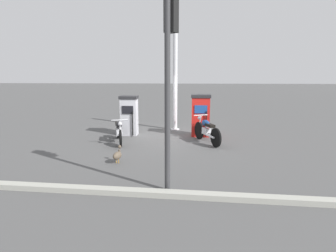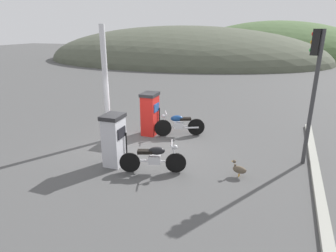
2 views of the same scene
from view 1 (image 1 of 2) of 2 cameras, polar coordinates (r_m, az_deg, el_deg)
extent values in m
plane|color=#4C4C4C|center=(11.43, -0.83, -2.25)|extent=(120.00, 120.00, 0.00)
cube|color=silver|center=(11.83, -7.75, 1.79)|extent=(0.53, 0.66, 1.50)
cube|color=black|center=(11.52, -8.08, 3.21)|extent=(0.03, 0.46, 0.32)
cube|color=#262628|center=(11.74, -7.85, 5.70)|extent=(0.58, 0.73, 0.12)
cylinder|color=black|center=(11.53, -7.10, 0.45)|extent=(0.04, 0.04, 0.97)
cube|color=red|center=(11.59, 6.51, 1.81)|extent=(0.54, 0.72, 1.57)
cube|color=#1E478C|center=(11.27, 6.59, 3.33)|extent=(0.04, 0.50, 0.32)
cube|color=#262628|center=(11.50, 6.60, 5.97)|extent=(0.59, 0.79, 0.12)
cylinder|color=black|center=(11.33, 7.61, 0.38)|extent=(0.04, 0.04, 1.02)
cylinder|color=black|center=(10.02, -9.48, -2.43)|extent=(0.60, 0.24, 0.61)
cylinder|color=black|center=(11.34, -10.02, -0.93)|extent=(0.60, 0.24, 0.61)
cube|color=silver|center=(10.61, -9.76, -1.16)|extent=(0.40, 0.30, 0.24)
cylinder|color=silver|center=(10.67, -9.77, -1.37)|extent=(0.98, 0.36, 0.05)
ellipsoid|color=black|center=(10.49, -9.78, 0.26)|extent=(0.52, 0.36, 0.24)
cube|color=black|center=(10.83, -9.91, 0.42)|extent=(0.48, 0.33, 0.10)
cylinder|color=silver|center=(10.00, -9.55, -0.70)|extent=(0.26, 0.12, 0.57)
cylinder|color=silver|center=(10.02, -9.64, 1.18)|extent=(0.21, 0.54, 0.04)
sphere|color=silver|center=(9.94, -9.57, 0.41)|extent=(0.18, 0.18, 0.14)
cylinder|color=silver|center=(11.15, -9.33, -1.00)|extent=(0.54, 0.24, 0.07)
cylinder|color=black|center=(11.11, 6.22, -0.91)|extent=(0.64, 0.33, 0.67)
cylinder|color=black|center=(9.97, 9.54, -2.32)|extent=(0.64, 0.33, 0.67)
cube|color=silver|center=(10.56, 7.67, -0.99)|extent=(0.41, 0.33, 0.24)
cylinder|color=silver|center=(10.52, 7.79, -1.31)|extent=(0.93, 0.45, 0.05)
ellipsoid|color=navy|center=(10.56, 7.54, 0.57)|extent=(0.53, 0.40, 0.24)
cube|color=black|center=(10.27, 8.40, 0.09)|extent=(0.48, 0.36, 0.10)
cylinder|color=silver|center=(11.02, 6.34, 0.58)|extent=(0.26, 0.14, 0.57)
cylinder|color=silver|center=(10.90, 6.56, 2.17)|extent=(0.26, 0.53, 0.04)
sphere|color=silver|center=(11.00, 6.31, 1.62)|extent=(0.18, 0.18, 0.14)
cylinder|color=silver|center=(10.08, 8.39, -2.03)|extent=(0.53, 0.29, 0.07)
ellipsoid|color=brown|center=(8.27, -10.11, -5.85)|extent=(0.43, 0.28, 0.22)
cylinder|color=brown|center=(8.37, -9.70, -5.18)|extent=(0.07, 0.07, 0.15)
sphere|color=brown|center=(8.35, -9.64, -4.12)|extent=(0.12, 0.12, 0.10)
cone|color=orange|center=(8.41, -9.44, -4.05)|extent=(0.07, 0.06, 0.04)
cone|color=brown|center=(8.11, -10.68, -5.96)|extent=(0.09, 0.09, 0.08)
cylinder|color=orange|center=(8.33, -10.31, -6.91)|extent=(0.02, 0.02, 0.11)
cylinder|color=orange|center=(8.30, -9.84, -6.96)|extent=(0.02, 0.02, 0.11)
cylinder|color=#38383A|center=(5.90, -0.12, 5.64)|extent=(0.16, 0.16, 4.05)
cube|color=black|center=(6.11, 0.65, 21.47)|extent=(0.29, 0.31, 0.72)
sphere|color=red|center=(6.24, 1.19, 23.30)|extent=(0.20, 0.20, 0.15)
sphere|color=orange|center=(6.19, 1.18, 21.32)|extent=(0.20, 0.20, 0.15)
sphere|color=green|center=(6.16, 1.17, 19.31)|extent=(0.20, 0.20, 0.15)
cylinder|color=silver|center=(12.73, 1.45, 8.60)|extent=(0.20, 0.20, 4.20)
cylinder|color=silver|center=(12.97, 1.40, -0.63)|extent=(0.40, 0.40, 0.04)
cube|color=#9E9E93|center=(6.16, -5.32, -13.10)|extent=(0.72, 8.91, 0.12)
camera|label=2|loc=(12.22, -51.03, 13.95)|focal=31.20mm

